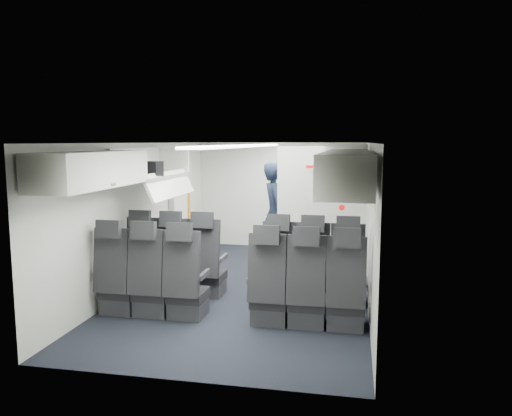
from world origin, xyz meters
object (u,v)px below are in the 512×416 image
at_px(boarding_door, 181,208).
at_px(carry_on_bag, 147,169).
at_px(seat_row_front, 243,270).
at_px(seat_row_mid, 227,289).
at_px(flight_attendant, 275,214).
at_px(galley_unit, 326,204).

relative_size(boarding_door, carry_on_bag, 4.91).
bearing_deg(seat_row_front, boarding_door, 128.16).
xyz_separation_m(seat_row_front, boarding_door, (-1.64, 2.09, 0.55)).
bearing_deg(seat_row_mid, flight_attendant, 87.03).
xyz_separation_m(galley_unit, carry_on_bag, (-2.33, -3.22, 0.83)).
height_order(seat_row_front, flight_attendant, flight_attendant).
bearing_deg(flight_attendant, carry_on_bag, 119.36).
height_order(seat_row_mid, boarding_door, boarding_door).
height_order(seat_row_front, seat_row_mid, same).
relative_size(seat_row_mid, galley_unit, 1.75).
bearing_deg(carry_on_bag, boarding_door, 99.31).
bearing_deg(seat_row_mid, galley_unit, 77.12).
bearing_deg(seat_row_front, carry_on_bag, 178.57).
bearing_deg(flight_attendant, seat_row_mid, 155.85).
bearing_deg(galley_unit, carry_on_bag, -125.90).
distance_m(flight_attendant, carry_on_bag, 2.55).
distance_m(seat_row_mid, galley_unit, 4.30).
distance_m(seat_row_mid, flight_attendant, 2.84).
height_order(seat_row_front, boarding_door, boarding_door).
height_order(boarding_door, carry_on_bag, carry_on_bag).
height_order(galley_unit, flight_attendant, galley_unit).
bearing_deg(galley_unit, seat_row_front, -106.28).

